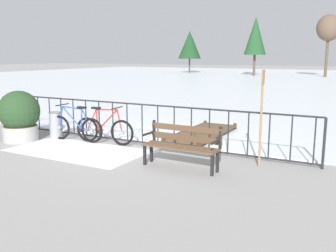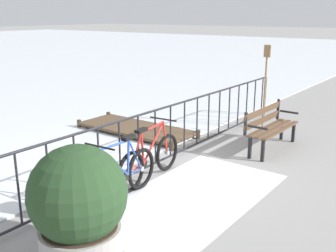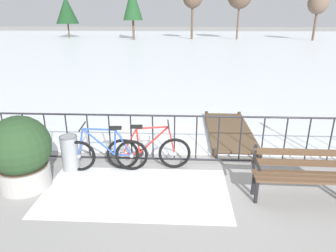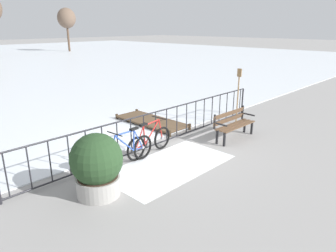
{
  "view_description": "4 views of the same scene",
  "coord_description": "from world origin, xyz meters",
  "px_view_note": "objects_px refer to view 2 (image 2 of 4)",
  "views": [
    {
      "loc": [
        5.18,
        -7.83,
        2.25
      ],
      "look_at": [
        0.93,
        0.07,
        0.55
      ],
      "focal_mm": 39.85,
      "sensor_mm": 36.0,
      "label": 1
    },
    {
      "loc": [
        -5.48,
        -4.2,
        2.66
      ],
      "look_at": [
        0.36,
        0.16,
        0.61
      ],
      "focal_mm": 42.62,
      "sensor_mm": 36.0,
      "label": 2
    },
    {
      "loc": [
        -0.08,
        -5.9,
        2.98
      ],
      "look_at": [
        -0.35,
        -0.35,
        0.96
      ],
      "focal_mm": 32.66,
      "sensor_mm": 36.0,
      "label": 3
    },
    {
      "loc": [
        -6.03,
        -6.11,
        3.38
      ],
      "look_at": [
        0.11,
        -0.17,
        0.6
      ],
      "focal_mm": 32.94,
      "sensor_mm": 36.0,
      "label": 4
    }
  ],
  "objects_px": {
    "park_bench": "(269,125)",
    "oar_upright": "(265,81)",
    "bicycle_near_railing": "(120,178)",
    "bicycle_second": "(150,159)",
    "planter_with_shrub": "(79,205)",
    "trash_bin": "(81,195)"
  },
  "relations": [
    {
      "from": "park_bench",
      "to": "oar_upright",
      "type": "distance_m",
      "value": 1.69
    },
    {
      "from": "bicycle_near_railing",
      "to": "oar_upright",
      "type": "xyz_separation_m",
      "value": [
        4.94,
        -0.05,
        0.77
      ]
    },
    {
      "from": "bicycle_second",
      "to": "planter_with_shrub",
      "type": "relative_size",
      "value": 1.27
    },
    {
      "from": "park_bench",
      "to": "planter_with_shrub",
      "type": "height_order",
      "value": "planter_with_shrub"
    },
    {
      "from": "bicycle_second",
      "to": "planter_with_shrub",
      "type": "xyz_separation_m",
      "value": [
        -2.19,
        -0.79,
        0.31
      ]
    },
    {
      "from": "planter_with_shrub",
      "to": "oar_upright",
      "type": "xyz_separation_m",
      "value": [
        6.27,
        0.62,
        0.46
      ]
    },
    {
      "from": "bicycle_second",
      "to": "park_bench",
      "type": "height_order",
      "value": "bicycle_second"
    },
    {
      "from": "bicycle_near_railing",
      "to": "bicycle_second",
      "type": "distance_m",
      "value": 0.86
    },
    {
      "from": "planter_with_shrub",
      "to": "oar_upright",
      "type": "height_order",
      "value": "oar_upright"
    },
    {
      "from": "bicycle_second",
      "to": "bicycle_near_railing",
      "type": "bearing_deg",
      "value": -171.25
    },
    {
      "from": "bicycle_near_railing",
      "to": "bicycle_second",
      "type": "bearing_deg",
      "value": 8.75
    },
    {
      "from": "bicycle_near_railing",
      "to": "bicycle_second",
      "type": "height_order",
      "value": "same"
    },
    {
      "from": "bicycle_second",
      "to": "planter_with_shrub",
      "type": "height_order",
      "value": "planter_with_shrub"
    },
    {
      "from": "planter_with_shrub",
      "to": "oar_upright",
      "type": "distance_m",
      "value": 6.32
    },
    {
      "from": "park_bench",
      "to": "oar_upright",
      "type": "bearing_deg",
      "value": 27.79
    },
    {
      "from": "park_bench",
      "to": "trash_bin",
      "type": "distance_m",
      "value": 4.35
    },
    {
      "from": "trash_bin",
      "to": "oar_upright",
      "type": "relative_size",
      "value": 0.37
    },
    {
      "from": "bicycle_second",
      "to": "trash_bin",
      "type": "relative_size",
      "value": 2.33
    },
    {
      "from": "planter_with_shrub",
      "to": "trash_bin",
      "type": "bearing_deg",
      "value": 47.92
    },
    {
      "from": "bicycle_second",
      "to": "park_bench",
      "type": "distance_m",
      "value": 2.85
    },
    {
      "from": "bicycle_near_railing",
      "to": "planter_with_shrub",
      "type": "bearing_deg",
      "value": -153.6
    },
    {
      "from": "planter_with_shrub",
      "to": "oar_upright",
      "type": "relative_size",
      "value": 0.68
    }
  ]
}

